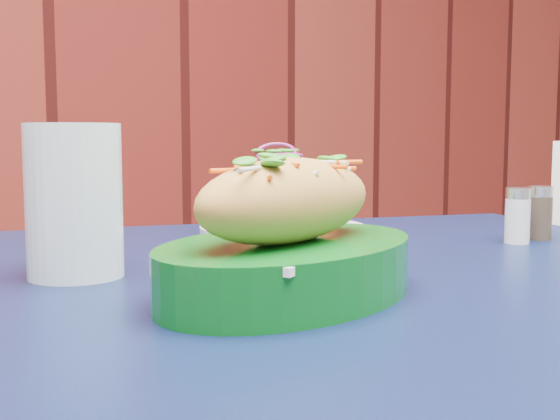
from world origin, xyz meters
TOP-DOWN VIEW (x-y plane):
  - cafe_table at (-0.22, 1.60)m, footprint 1.04×1.04m
  - banh_mi_basket at (-0.32, 1.57)m, footprint 0.28×0.22m
  - salad_plate at (-0.12, 1.83)m, footprint 0.21×0.21m
  - water_glass at (-0.42, 1.74)m, footprint 0.08×0.08m
  - salt_shaker at (0.05, 1.62)m, footprint 0.03×0.03m
  - pepper_shaker at (0.10, 1.62)m, footprint 0.03×0.03m

SIDE VIEW (x-z plane):
  - cafe_table at x=-0.22m, z-range 0.29..1.04m
  - salt_shaker at x=0.05m, z-range 0.75..0.81m
  - pepper_shaker at x=0.10m, z-range 0.75..0.81m
  - salad_plate at x=-0.12m, z-range 0.74..0.85m
  - banh_mi_basket at x=-0.32m, z-range 0.74..0.85m
  - water_glass at x=-0.42m, z-range 0.75..0.88m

